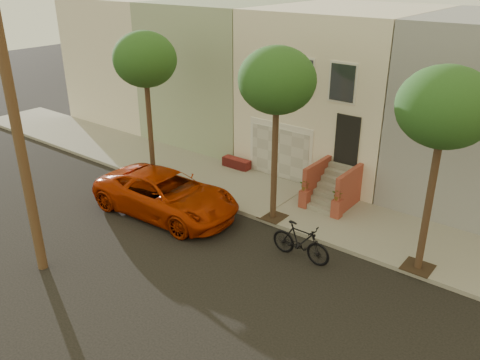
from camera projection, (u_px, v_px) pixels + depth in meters
The scene contains 9 objects.
ground at pixel (181, 256), 16.29m from camera, with size 90.00×90.00×0.00m, color black.
sidewalk at pixel (273, 198), 20.12m from camera, with size 40.00×3.70×0.15m, color gray.
house_row at pixel (345, 86), 22.91m from camera, with size 33.10×11.70×7.00m.
tree_left at pixel (145, 60), 20.08m from camera, with size 2.70×2.57×6.30m.
tree_mid at pixel (277, 82), 16.43m from camera, with size 2.70×2.57×6.30m.
tree_right at pixel (445, 109), 13.34m from camera, with size 2.70×2.57×6.30m.
utility_pole at pixel (399, 230), 7.39m from camera, with size 23.60×1.22×10.00m.
pickup_truck at pixel (166, 194), 18.75m from camera, with size 2.70×5.86×1.63m, color #A22500.
motorcycle at pixel (301, 242), 15.87m from camera, with size 0.60×2.12×1.28m, color black.
Camera 1 is at (10.07, -9.78, 8.84)m, focal length 36.78 mm.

